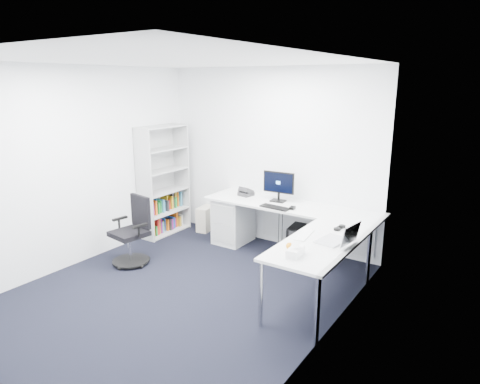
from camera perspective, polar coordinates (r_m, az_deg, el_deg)
The scene contains 21 objects.
ground at distance 5.38m, azimuth -7.73°, elevation -13.04°, with size 4.20×4.20×0.00m, color black.
ceiling at distance 4.78m, azimuth -8.88°, elevation 17.00°, with size 4.20×4.20×0.00m, color white.
wall_back at distance 6.59m, azimuth 3.98°, elevation 4.62°, with size 3.60×0.02×2.70m, color white.
wall_left at distance 6.24m, azimuth -20.74°, elevation 3.14°, with size 0.02×4.20×2.70m, color white.
wall_right at distance 3.98m, azimuth 11.51°, elevation -2.28°, with size 0.02×4.20×2.70m, color white.
l_desk at distance 5.99m, azimuth 5.07°, elevation -6.03°, with size 2.61×1.46×0.76m, color silver, non-canonical shape.
drawer_pedestal at distance 6.77m, azimuth -0.88°, elevation -3.75°, with size 0.47×0.58×0.72m, color silver.
bookshelf at distance 7.13m, azimuth -10.17°, elevation 1.49°, with size 0.35×0.90×1.80m, color #B1B3B3, non-canonical shape.
task_chair at distance 6.11m, azimuth -14.58°, elevation -5.13°, with size 0.53×0.53×0.95m, color black, non-canonical shape.
black_pc_tower at distance 6.45m, azimuth 7.61°, elevation -6.21°, with size 0.19×0.43×0.42m, color black.
beige_pc_tower at distance 7.38m, azimuth -4.45°, elevation -3.47°, with size 0.19×0.43×0.41m, color beige.
power_strip at distance 6.38m, azimuth 10.14°, elevation -8.39°, with size 0.34×0.06×0.04m, color white.
monitor at distance 6.28m, azimuth 5.13°, elevation 0.76°, with size 0.48×0.15×0.46m, color black, non-canonical shape.
black_keyboard at distance 6.00m, azimuth 4.69°, elevation -2.06°, with size 0.43×0.15×0.02m, color black.
mouse at distance 5.97m, azimuth 7.00°, elevation -2.12°, with size 0.07×0.11×0.03m, color black.
desk_phone at distance 6.61m, azimuth 0.81°, elevation 0.08°, with size 0.19×0.19×0.13m, color #29292B, non-canonical shape.
laptop at distance 4.83m, azimuth 12.19°, elevation -5.01°, with size 0.37×0.36×0.26m, color silver, non-canonical shape.
white_keyboard at distance 4.99m, azimuth 8.58°, elevation -5.69°, with size 0.12×0.41×0.01m, color white.
headphones at distance 5.28m, azimuth 13.15°, elevation -4.56°, with size 0.12×0.19×0.05m, color black, non-canonical shape.
orange_fruit at distance 4.56m, azimuth 6.61°, elevation -7.17°, with size 0.08×0.08×0.08m, color orange.
tissue_box at distance 4.42m, azimuth 7.39°, elevation -7.90°, with size 0.12×0.23×0.08m, color white.
Camera 1 is at (3.20, -3.55, 2.48)m, focal length 32.00 mm.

